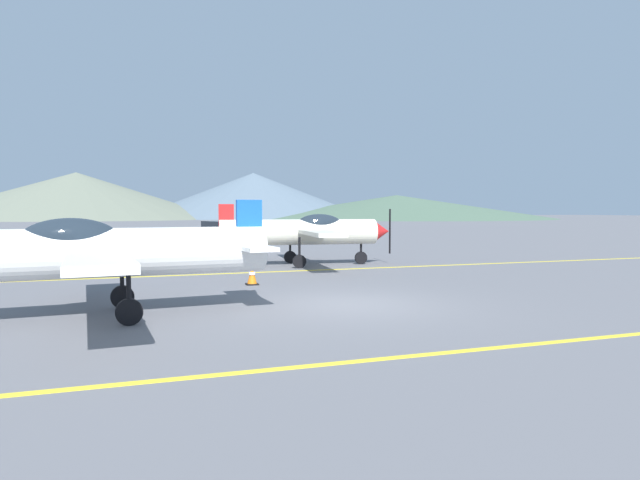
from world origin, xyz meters
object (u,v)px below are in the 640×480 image
at_px(airplane_near, 101,251).
at_px(traffic_cone_front, 252,275).
at_px(airplane_mid, 306,231).
at_px(car_sedan, 225,235).

distance_m(airplane_near, traffic_cone_front, 5.75).
distance_m(airplane_near, airplane_mid, 11.55).
height_order(airplane_near, airplane_mid, same).
bearing_deg(airplane_near, airplane_mid, 50.84).
bearing_deg(traffic_cone_front, airplane_near, -135.39).
relative_size(airplane_mid, car_sedan, 1.77).
xyz_separation_m(airplane_near, car_sedan, (5.62, 18.54, -0.55)).
bearing_deg(car_sedan, traffic_cone_front, -96.28).
distance_m(airplane_near, car_sedan, 19.38).
height_order(airplane_mid, car_sedan, airplane_mid).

